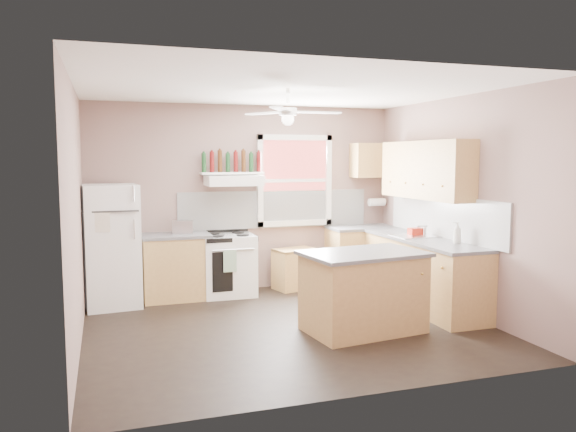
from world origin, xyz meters
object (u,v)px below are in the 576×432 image
object	(u,v)px
stove	(228,265)
island	(363,293)
toaster	(183,227)
cart	(295,269)
refrigerator	(111,246)

from	to	relation	value
stove	island	world-z (taller)	same
toaster	island	size ratio (longest dim) A/B	0.23
toaster	cart	world-z (taller)	toaster
toaster	cart	distance (m)	1.79
cart	stove	bearing A→B (deg)	168.96
stove	island	bearing A→B (deg)	-60.91
stove	cart	world-z (taller)	stove
refrigerator	stove	world-z (taller)	refrigerator
refrigerator	stove	bearing A→B (deg)	0.39
refrigerator	stove	xyz separation A→B (m)	(1.57, 0.15, -0.37)
cart	island	distance (m)	2.18
refrigerator	island	distance (m)	3.33
stove	cart	distance (m)	1.03
stove	toaster	bearing A→B (deg)	-180.00
cart	island	xyz separation A→B (m)	(0.07, -2.17, 0.13)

